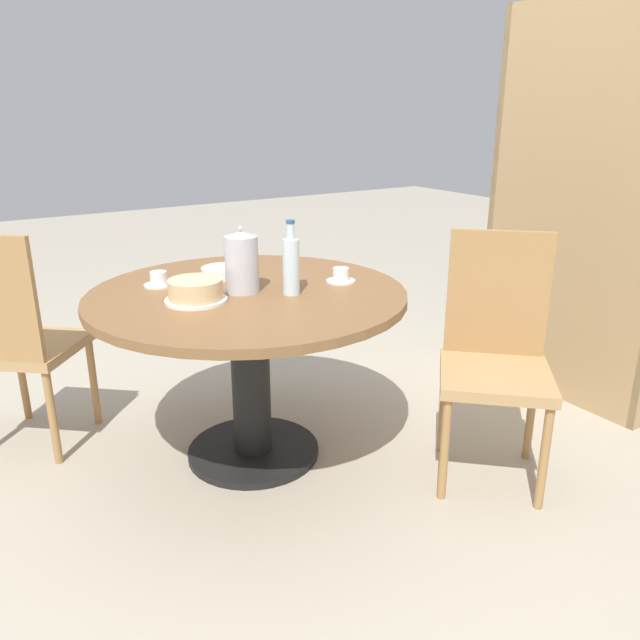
{
  "coord_description": "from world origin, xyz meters",
  "views": [
    {
      "loc": [
        2.16,
        -1.05,
        1.44
      ],
      "look_at": [
        0.0,
        0.34,
        0.55
      ],
      "focal_mm": 35.0,
      "sensor_mm": 36.0,
      "label": 1
    }
  ],
  "objects_px": {
    "bookshelf": "(580,214)",
    "chair_a": "(495,354)",
    "water_bottle": "(291,265)",
    "cup_a": "(159,280)",
    "cup_b": "(341,276)",
    "chair_b": "(16,338)",
    "coffee_pot": "(242,262)",
    "cake_main": "(196,291)"
  },
  "relations": [
    {
      "from": "bookshelf",
      "to": "chair_a",
      "type": "bearing_deg",
      "value": 110.92
    },
    {
      "from": "coffee_pot",
      "to": "cup_a",
      "type": "distance_m",
      "value": 0.38
    },
    {
      "from": "cup_a",
      "to": "cup_b",
      "type": "bearing_deg",
      "value": 61.93
    },
    {
      "from": "chair_a",
      "to": "cup_b",
      "type": "relative_size",
      "value": 7.96
    },
    {
      "from": "bookshelf",
      "to": "water_bottle",
      "type": "height_order",
      "value": "bookshelf"
    },
    {
      "from": "cup_a",
      "to": "cup_b",
      "type": "height_order",
      "value": "same"
    },
    {
      "from": "bookshelf",
      "to": "water_bottle",
      "type": "bearing_deg",
      "value": 85.15
    },
    {
      "from": "chair_a",
      "to": "cake_main",
      "type": "relative_size",
      "value": 4.18
    },
    {
      "from": "coffee_pot",
      "to": "water_bottle",
      "type": "relative_size",
      "value": 0.9
    },
    {
      "from": "bookshelf",
      "to": "water_bottle",
      "type": "distance_m",
      "value": 1.58
    },
    {
      "from": "chair_b",
      "to": "cake_main",
      "type": "bearing_deg",
      "value": 173.4
    },
    {
      "from": "cup_a",
      "to": "coffee_pot",
      "type": "bearing_deg",
      "value": 43.8
    },
    {
      "from": "chair_a",
      "to": "coffee_pot",
      "type": "distance_m",
      "value": 1.06
    },
    {
      "from": "chair_a",
      "to": "bookshelf",
      "type": "distance_m",
      "value": 1.08
    },
    {
      "from": "cake_main",
      "to": "cup_a",
      "type": "distance_m",
      "value": 0.29
    },
    {
      "from": "chair_b",
      "to": "bookshelf",
      "type": "xyz_separation_m",
      "value": [
        0.85,
        2.49,
        0.42
      ]
    },
    {
      "from": "coffee_pot",
      "to": "water_bottle",
      "type": "bearing_deg",
      "value": 47.35
    },
    {
      "from": "chair_a",
      "to": "water_bottle",
      "type": "relative_size",
      "value": 3.36
    },
    {
      "from": "bookshelf",
      "to": "cup_a",
      "type": "relative_size",
      "value": 15.61
    },
    {
      "from": "cup_a",
      "to": "bookshelf",
      "type": "bearing_deg",
      "value": 74.95
    },
    {
      "from": "chair_b",
      "to": "cup_a",
      "type": "relative_size",
      "value": 7.96
    },
    {
      "from": "coffee_pot",
      "to": "bookshelf",
      "type": "bearing_deg",
      "value": 81.15
    },
    {
      "from": "coffee_pot",
      "to": "chair_a",
      "type": "bearing_deg",
      "value": 51.58
    },
    {
      "from": "chair_b",
      "to": "cup_a",
      "type": "xyz_separation_m",
      "value": [
        0.32,
        0.53,
        0.25
      ]
    },
    {
      "from": "chair_b",
      "to": "coffee_pot",
      "type": "xyz_separation_m",
      "value": [
        0.58,
        0.78,
        0.35
      ]
    },
    {
      "from": "chair_a",
      "to": "bookshelf",
      "type": "xyz_separation_m",
      "value": [
        -0.36,
        0.93,
        0.42
      ]
    },
    {
      "from": "bookshelf",
      "to": "cup_a",
      "type": "bearing_deg",
      "value": 74.95
    },
    {
      "from": "cup_a",
      "to": "cup_b",
      "type": "xyz_separation_m",
      "value": [
        0.35,
        0.66,
        0.0
      ]
    },
    {
      "from": "water_bottle",
      "to": "cup_b",
      "type": "distance_m",
      "value": 0.28
    },
    {
      "from": "coffee_pot",
      "to": "cup_a",
      "type": "relative_size",
      "value": 2.14
    },
    {
      "from": "water_bottle",
      "to": "cup_a",
      "type": "bearing_deg",
      "value": -134.94
    },
    {
      "from": "chair_a",
      "to": "chair_b",
      "type": "xyz_separation_m",
      "value": [
        -1.21,
        -1.56,
        0.0
      ]
    },
    {
      "from": "bookshelf",
      "to": "cup_a",
      "type": "distance_m",
      "value": 2.05
    },
    {
      "from": "chair_b",
      "to": "cup_b",
      "type": "bearing_deg",
      "value": -169.28
    },
    {
      "from": "cup_b",
      "to": "chair_b",
      "type": "bearing_deg",
      "value": -119.56
    },
    {
      "from": "chair_b",
      "to": "chair_a",
      "type": "bearing_deg",
      "value": -177.37
    },
    {
      "from": "bookshelf",
      "to": "cup_a",
      "type": "height_order",
      "value": "bookshelf"
    },
    {
      "from": "chair_b",
      "to": "bookshelf",
      "type": "bearing_deg",
      "value": -158.53
    },
    {
      "from": "chair_a",
      "to": "cup_a",
      "type": "height_order",
      "value": "chair_a"
    },
    {
      "from": "cup_b",
      "to": "coffee_pot",
      "type": "bearing_deg",
      "value": -102.48
    },
    {
      "from": "coffee_pot",
      "to": "cup_b",
      "type": "xyz_separation_m",
      "value": [
        0.09,
        0.41,
        -0.1
      ]
    },
    {
      "from": "chair_b",
      "to": "cup_a",
      "type": "height_order",
      "value": "chair_b"
    }
  ]
}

